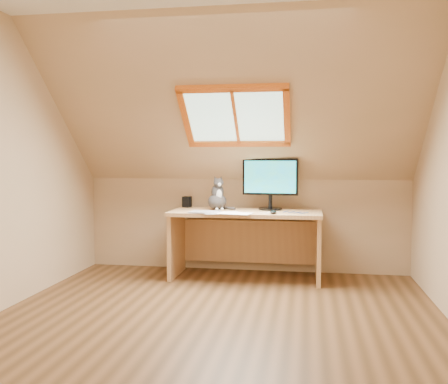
# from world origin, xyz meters

# --- Properties ---
(ground) EXTENTS (3.50, 3.50, 0.00)m
(ground) POSITION_xyz_m (0.00, 0.00, 0.00)
(ground) COLOR brown
(ground) RESTS_ON ground
(room_shell) EXTENTS (3.52, 3.52, 2.41)m
(room_shell) POSITION_xyz_m (0.00, -0.09, 1.43)
(room_shell) COLOR tan
(room_shell) RESTS_ON ground
(desk) EXTENTS (1.52, 0.67, 0.69)m
(desk) POSITION_xyz_m (0.06, 1.45, 0.48)
(desk) COLOR #E1AE6B
(desk) RESTS_ON ground
(monitor) EXTENTS (0.58, 0.24, 0.53)m
(monitor) POSITION_xyz_m (0.30, 1.51, 1.00)
(monitor) COLOR black
(monitor) RESTS_ON desk
(cat) EXTENTS (0.27, 0.29, 0.36)m
(cat) POSITION_xyz_m (-0.25, 1.45, 0.82)
(cat) COLOR #3C3735
(cat) RESTS_ON desk
(desk_speaker) EXTENTS (0.10, 0.10, 0.12)m
(desk_speaker) POSITION_xyz_m (-0.62, 1.63, 0.75)
(desk_speaker) COLOR black
(desk_speaker) RESTS_ON desk
(graphics_tablet) EXTENTS (0.31, 0.23, 0.01)m
(graphics_tablet) POSITION_xyz_m (-0.32, 1.14, 0.70)
(graphics_tablet) COLOR #B2B2B7
(graphics_tablet) RESTS_ON desk
(mouse) EXTENTS (0.06, 0.11, 0.04)m
(mouse) POSITION_xyz_m (0.35, 1.14, 0.71)
(mouse) COLOR black
(mouse) RESTS_ON desk
(papers) EXTENTS (0.35, 0.30, 0.01)m
(papers) POSITION_xyz_m (-0.07, 1.12, 0.70)
(papers) COLOR white
(papers) RESTS_ON desk
(cables) EXTENTS (0.51, 0.26, 0.01)m
(cables) POSITION_xyz_m (0.46, 1.26, 0.70)
(cables) COLOR silver
(cables) RESTS_ON desk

